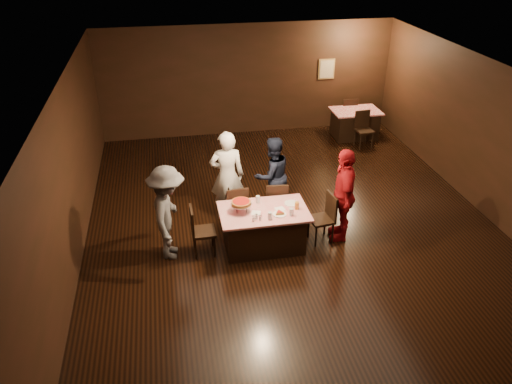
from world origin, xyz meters
The scene contains 23 objects.
room centered at (0.00, 0.01, 2.14)m, with size 10.00×10.04×3.02m.
main_table centered at (-0.71, -0.62, 0.39)m, with size 1.60×1.00×0.77m, color #A30A19.
back_table centered at (2.82, 4.09, 0.39)m, with size 1.30×0.90×0.77m, color red.
chair_far_left centered at (-1.11, 0.13, 0.47)m, with size 0.42×0.42×0.95m, color black.
chair_far_right centered at (-0.31, 0.13, 0.47)m, with size 0.42×0.42×0.95m, color black.
chair_end_left centered at (-1.81, -0.62, 0.47)m, with size 0.42×0.42×0.95m, color black.
chair_end_right centered at (0.39, -0.62, 0.47)m, with size 0.42×0.42×0.95m, color black.
chair_back_near centered at (2.82, 3.39, 0.47)m, with size 0.42×0.42×0.95m, color black.
chair_back_far centered at (2.82, 4.69, 0.47)m, with size 0.42×0.42×0.95m, color black.
diner_white_jacket centered at (-1.20, 0.55, 0.93)m, with size 0.68×0.45×1.87m, color silver.
diner_navy_hoodie centered at (-0.28, 0.61, 0.82)m, with size 0.80×0.62×1.64m, color black.
diner_grey_knit centered at (-2.40, -0.57, 0.88)m, with size 1.14×0.66×1.76m, color #55565A.
diner_red_shirt centered at (0.81, -0.57, 0.92)m, with size 1.07×0.45×1.83m, color maroon.
pizza_stand centered at (-1.11, -0.57, 0.95)m, with size 0.38×0.38×0.22m.
plate_with_slice centered at (-0.46, -0.80, 0.80)m, with size 0.25×0.25×0.06m.
plate_empty centered at (-0.16, -0.47, 0.78)m, with size 0.25×0.25×0.01m, color white.
glass_front_left centered at (-0.66, -0.92, 0.84)m, with size 0.08×0.08×0.14m, color silver.
glass_front_right centered at (-0.26, -0.87, 0.84)m, with size 0.08×0.08×0.14m, color silver.
glass_amber centered at (-0.11, -0.67, 0.84)m, with size 0.08×0.08×0.14m, color #BF7F26.
glass_back centered at (-0.76, -0.32, 0.84)m, with size 0.08×0.08×0.14m, color silver.
condiments centered at (-0.89, -0.90, 0.82)m, with size 0.17×0.10×0.09m.
napkin_center centered at (-0.41, -0.62, 0.77)m, with size 0.16×0.16×0.01m, color white.
napkin_left centered at (-0.86, -0.67, 0.77)m, with size 0.16×0.16×0.01m, color white.
Camera 1 is at (-2.27, -8.13, 5.42)m, focal length 35.00 mm.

